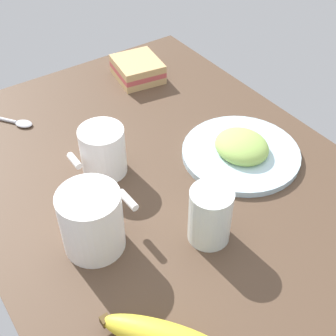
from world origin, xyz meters
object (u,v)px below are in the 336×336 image
Objects in this scene: coffee_mug_milky at (92,220)px; spoon at (13,121)px; glass_of_milk at (210,217)px; plate_of_food at (241,150)px; sandwich_main at (138,69)px; coffee_mug_black at (103,150)px.

spoon is (36.57, -0.78, -4.98)cm from coffee_mug_milky.
coffee_mug_milky is at bearing 178.78° from spoon.
glass_of_milk is at bearing -162.46° from spoon.
plate_of_food is 1.82× the size of sandwich_main.
plate_of_food reaches higher than spoon.
plate_of_food is 45.75cm from spoon.
coffee_mug_milky reaches higher than glass_of_milk.
glass_of_milk is (-45.49, 15.56, 2.12)cm from sandwich_main.
plate_of_food is 32.11cm from coffee_mug_milky.
plate_of_food is 2.30× the size of glass_of_milk.
spoon is at bearing 90.74° from sandwich_main.
coffee_mug_black is at bearing -33.85° from coffee_mug_milky.
coffee_mug_milky reaches higher than spoon.
coffee_mug_milky is 48.08cm from sandwich_main.
spoon is (-0.38, 29.82, -1.82)cm from sandwich_main.
sandwich_main is 1.07× the size of spoon.
spoon is at bearing 42.57° from plate_of_food.
coffee_mug_black reaches higher than plate_of_food.
plate_of_food is at bearing -115.57° from coffee_mug_black.
spoon is (33.69, 30.94, -0.91)cm from plate_of_food.
plate_of_food is at bearing -137.43° from spoon.
glass_of_milk is (-11.42, 16.69, 3.02)cm from plate_of_food.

